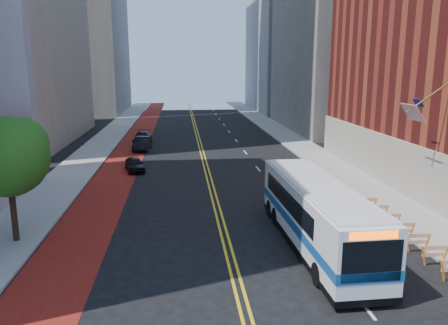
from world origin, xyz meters
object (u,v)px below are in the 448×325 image
transit_bus (316,213)px  car_b (142,144)px  street_tree (9,154)px  car_c (142,137)px  car_a (135,164)px

transit_bus → car_b: size_ratio=2.78×
street_tree → transit_bus: size_ratio=0.53×
transit_bus → car_b: bearing=110.2°
street_tree → car_b: size_ratio=1.46×
street_tree → car_b: bearing=80.3°
transit_bus → car_c: 35.28m
car_a → transit_bus: bearing=-71.8°
transit_bus → car_a: (-11.17, 18.29, -1.18)m
car_a → car_c: size_ratio=0.76×
car_b → car_c: size_ratio=0.92×
street_tree → transit_bus: (15.85, -2.10, -3.09)m
street_tree → transit_bus: 16.28m
street_tree → transit_bus: street_tree is taller
car_a → car_b: (-0.13, 10.34, 0.12)m
street_tree → car_a: size_ratio=1.79×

